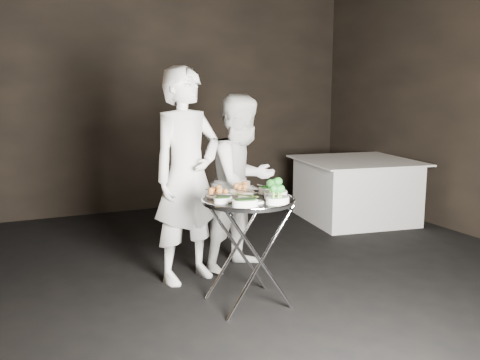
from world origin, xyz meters
name	(u,v)px	position (x,y,z in m)	size (l,w,h in m)	color
floor	(259,303)	(0.00, 0.00, -0.03)	(6.00, 7.00, 0.05)	black
wall_back	(141,99)	(0.00, 3.52, 1.50)	(6.00, 0.05, 3.00)	black
tray_stand	(248,247)	(-0.11, -0.02, 0.46)	(0.56, 0.47, 0.82)	silver
serving_tray	(248,200)	(-0.11, -0.02, 0.82)	(0.71, 0.71, 0.04)	black
potato_plate_a	(219,193)	(-0.29, 0.12, 0.86)	(0.20, 0.20, 0.07)	beige
potato_plate_b	(241,189)	(-0.07, 0.19, 0.86)	(0.21, 0.21, 0.08)	beige
greens_bowl	(267,189)	(0.11, 0.09, 0.87)	(0.13, 0.13, 0.08)	silver
asparagus_plate_a	(246,197)	(-0.12, 0.00, 0.84)	(0.19, 0.17, 0.03)	silver
asparagus_plate_b	(253,201)	(-0.15, -0.17, 0.84)	(0.19, 0.15, 0.03)	silver
spinach_bowl_a	(223,199)	(-0.33, -0.06, 0.86)	(0.17, 0.12, 0.06)	silver
spinach_bowl_b	(245,202)	(-0.24, -0.25, 0.86)	(0.21, 0.16, 0.08)	silver
broccoli_bowl_a	(276,193)	(0.10, -0.07, 0.87)	(0.23, 0.19, 0.08)	silver
broccoli_bowl_b	(278,199)	(0.01, -0.25, 0.87)	(0.22, 0.18, 0.08)	silver
serving_utensils	(246,190)	(-0.09, 0.05, 0.88)	(0.59, 0.46, 0.01)	silver
waiter_left	(187,176)	(-0.35, 0.68, 0.92)	(0.67, 0.44, 1.83)	white
waiter_right	(243,183)	(0.21, 0.76, 0.80)	(0.78, 0.60, 1.60)	white
dining_table	(355,190)	(2.25, 1.81, 0.39)	(1.34, 1.34, 0.77)	white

